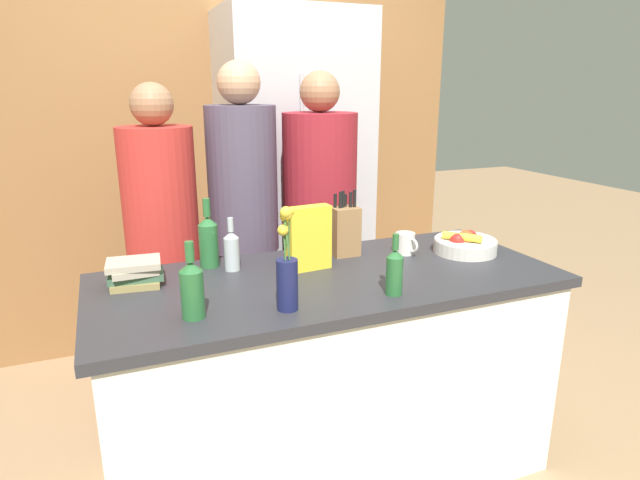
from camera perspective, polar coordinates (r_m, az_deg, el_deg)
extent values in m
plane|color=#A37F5B|center=(2.55, 0.90, -22.98)|extent=(14.00, 14.00, 0.00)
cube|color=silver|center=(2.31, 0.95, -14.75)|extent=(1.75, 0.75, 0.85)
cube|color=#2D2D33|center=(2.11, 1.01, -4.33)|extent=(1.82, 0.78, 0.04)
cube|color=olive|center=(3.50, -9.38, 10.83)|extent=(3.02, 0.12, 2.60)
cube|color=#B7B7BC|center=(3.28, -2.77, 5.61)|extent=(0.82, 0.60, 2.03)
cylinder|color=#B7B7BC|center=(2.95, -1.87, 6.44)|extent=(0.02, 0.02, 1.11)
cylinder|color=silver|center=(2.47, 15.21, -0.67)|extent=(0.28, 0.28, 0.06)
torus|color=silver|center=(2.47, 15.26, -0.05)|extent=(0.28, 0.28, 0.02)
sphere|color=red|center=(2.44, 14.43, -0.03)|extent=(0.07, 0.07, 0.07)
sphere|color=red|center=(2.53, 15.66, 0.22)|extent=(0.07, 0.07, 0.07)
sphere|color=#C64C23|center=(2.47, 15.29, 0.20)|extent=(0.07, 0.07, 0.07)
cylinder|color=yellow|center=(2.44, 14.91, 0.32)|extent=(0.14, 0.15, 0.03)
cube|color=olive|center=(2.34, 2.66, 0.93)|extent=(0.12, 0.10, 0.21)
cylinder|color=black|center=(2.30, 1.63, 4.09)|extent=(0.01, 0.01, 0.07)
cylinder|color=black|center=(2.29, 2.19, 4.16)|extent=(0.01, 0.01, 0.08)
cylinder|color=black|center=(2.31, 2.47, 4.25)|extent=(0.01, 0.01, 0.08)
cylinder|color=black|center=(2.32, 2.72, 4.12)|extent=(0.01, 0.01, 0.06)
cylinder|color=black|center=(2.31, 3.29, 4.20)|extent=(0.01, 0.01, 0.08)
cylinder|color=black|center=(2.31, 3.71, 4.33)|extent=(0.01, 0.01, 0.09)
cylinder|color=#191E4C|center=(1.77, -3.52, -4.78)|extent=(0.07, 0.07, 0.17)
cylinder|color=#477538|center=(1.72, -3.33, 0.44)|extent=(0.01, 0.03, 0.16)
sphere|color=gold|center=(1.70, -3.19, 3.05)|extent=(0.03, 0.03, 0.03)
cylinder|color=#477538|center=(1.74, -3.61, -0.29)|extent=(0.02, 0.01, 0.11)
sphere|color=gold|center=(1.73, -3.64, 1.52)|extent=(0.03, 0.03, 0.03)
cylinder|color=#477538|center=(1.73, -3.67, 0.20)|extent=(0.01, 0.01, 0.14)
sphere|color=gold|center=(1.71, -3.76, 2.56)|extent=(0.04, 0.04, 0.04)
cylinder|color=#477538|center=(1.73, -3.81, -0.55)|extent=(0.01, 0.02, 0.10)
sphere|color=gold|center=(1.71, -3.97, 1.05)|extent=(0.04, 0.04, 0.04)
cylinder|color=#477538|center=(1.71, -3.61, 0.37)|extent=(0.02, 0.01, 0.16)
sphere|color=gold|center=(1.69, -3.65, 2.95)|extent=(0.04, 0.04, 0.04)
cylinder|color=#477538|center=(1.72, -3.50, 0.22)|extent=(0.02, 0.01, 0.15)
sphere|color=gold|center=(1.69, -3.48, 2.64)|extent=(0.03, 0.03, 0.03)
cube|color=yellow|center=(2.14, -1.19, 0.19)|extent=(0.18, 0.08, 0.26)
cylinder|color=silver|center=(2.40, 9.05, -0.35)|extent=(0.09, 0.09, 0.10)
torus|color=silver|center=(2.36, 9.84, -0.58)|extent=(0.02, 0.07, 0.07)
cube|color=#99844C|center=(2.12, -19.03, -4.28)|extent=(0.19, 0.17, 0.02)
cube|color=#3D6047|center=(2.11, -19.03, -3.61)|extent=(0.21, 0.14, 0.03)
cube|color=#B7A88E|center=(2.11, -19.24, -2.98)|extent=(0.17, 0.16, 0.02)
cube|color=#B7A88E|center=(2.09, -19.28, -2.39)|extent=(0.20, 0.16, 0.02)
cylinder|color=#286633|center=(2.24, -11.78, -0.60)|extent=(0.08, 0.08, 0.18)
cone|color=#286633|center=(2.21, -11.94, 2.03)|extent=(0.08, 0.08, 0.03)
cylinder|color=#286633|center=(2.20, -12.02, 3.41)|extent=(0.03, 0.03, 0.07)
cylinder|color=#286633|center=(1.76, -13.44, -5.67)|extent=(0.08, 0.08, 0.16)
cone|color=#286633|center=(1.73, -13.65, -2.76)|extent=(0.08, 0.08, 0.03)
cylinder|color=#286633|center=(1.71, -13.75, -1.22)|extent=(0.03, 0.03, 0.07)
cylinder|color=#286633|center=(1.92, 7.93, -3.80)|extent=(0.06, 0.06, 0.14)
cone|color=#286633|center=(1.89, 8.02, -1.43)|extent=(0.06, 0.06, 0.03)
cylinder|color=#286633|center=(1.88, 8.07, -0.19)|extent=(0.02, 0.02, 0.06)
cylinder|color=#B2BCC1|center=(2.18, -9.38, -1.48)|extent=(0.06, 0.06, 0.14)
cone|color=#B2BCC1|center=(2.16, -9.48, 0.56)|extent=(0.06, 0.06, 0.03)
cylinder|color=#B2BCC1|center=(2.15, -9.53, 1.62)|extent=(0.02, 0.02, 0.06)
cube|color=#383842|center=(2.79, -15.53, -10.38)|extent=(0.28, 0.21, 0.78)
cylinder|color=red|center=(2.56, -16.73, 4.21)|extent=(0.34, 0.34, 0.65)
sphere|color=#996B4C|center=(2.51, -17.52, 13.65)|extent=(0.19, 0.19, 0.19)
cube|color=#383842|center=(2.84, -7.64, -8.88)|extent=(0.26, 0.18, 0.83)
cylinder|color=#4C4256|center=(2.62, -8.26, 6.45)|extent=(0.33, 0.33, 0.69)
sphere|color=tan|center=(2.58, -8.67, 16.29)|extent=(0.20, 0.20, 0.20)
cube|color=#383842|center=(2.92, -0.02, -8.23)|extent=(0.34, 0.28, 0.81)
cylinder|color=maroon|center=(2.70, -0.03, 6.27)|extent=(0.37, 0.37, 0.68)
sphere|color=#996B4C|center=(2.66, -0.03, 15.55)|extent=(0.20, 0.20, 0.20)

